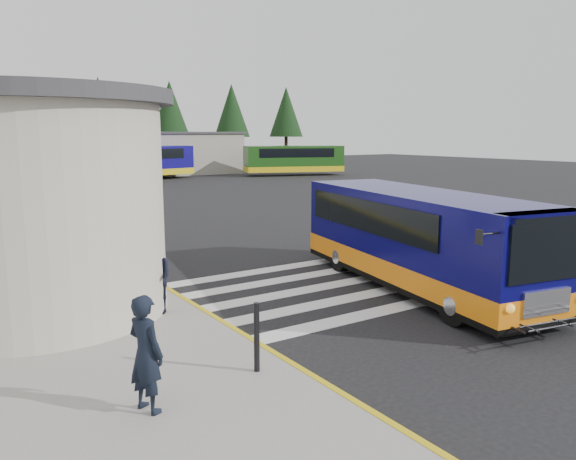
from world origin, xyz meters
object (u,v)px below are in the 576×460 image
pedestrian_b (156,277)px  far_bus_b (294,159)px  transit_bus (420,243)px  pedestrian_a (146,354)px  far_bus_a (139,161)px  bollard (257,337)px

pedestrian_b → far_bus_b: bearing=122.8°
transit_bus → pedestrian_a: 8.82m
pedestrian_a → pedestrian_b: size_ratio=1.05×
pedestrian_b → transit_bus: bearing=59.1°
pedestrian_b → far_bus_a: 38.86m
transit_bus → far_bus_b: bearing=71.3°
transit_bus → far_bus_a: bearing=92.5°
far_bus_a → far_bus_b: far_bus_a is taller
transit_bus → far_bus_b: (20.00, 35.31, 0.38)m
pedestrian_a → bollard: 2.01m
bollard → far_bus_b: 46.10m
pedestrian_a → pedestrian_b: pedestrian_a is taller
bollard → far_bus_a: bearing=73.6°
far_bus_b → transit_bus: bearing=169.0°
pedestrian_a → far_bus_a: size_ratio=0.17×
far_bus_a → far_bus_b: bearing=-112.8°
transit_bus → pedestrian_b: bearing=179.0°
pedestrian_b → far_bus_a: size_ratio=0.16×
bollard → far_bus_a: (11.98, 40.74, 0.90)m
far_bus_a → pedestrian_a: bearing=150.0°
transit_bus → far_bus_a: (5.59, 38.27, 0.42)m
transit_bus → pedestrian_b: size_ratio=5.74×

